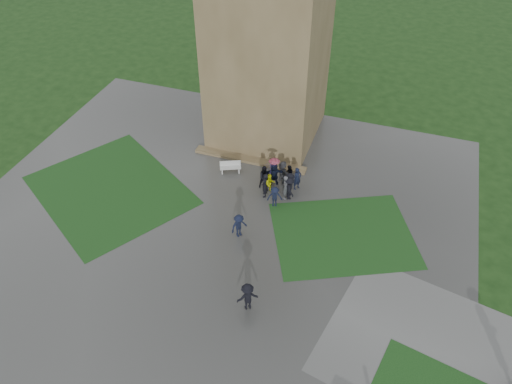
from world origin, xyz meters
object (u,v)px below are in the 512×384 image
(pedestrian_mid, at_px, (239,226))
(pedestrian_near, at_px, (248,297))
(bench, at_px, (230,167))
(tower, at_px, (269,28))

(pedestrian_mid, height_order, pedestrian_near, pedestrian_near)
(bench, xyz_separation_m, pedestrian_near, (5.41, -11.31, 0.49))
(bench, bearing_deg, tower, 57.58)
(pedestrian_near, bearing_deg, bench, -99.17)
(pedestrian_near, bearing_deg, pedestrian_mid, -99.61)
(tower, xyz_separation_m, bench, (-0.94, -6.17, -8.51))
(pedestrian_mid, xyz_separation_m, pedestrian_near, (2.44, -5.21, 0.08))
(tower, bearing_deg, pedestrian_near, -75.66)
(tower, height_order, pedestrian_mid, tower)
(pedestrian_mid, bearing_deg, pedestrian_near, -118.73)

